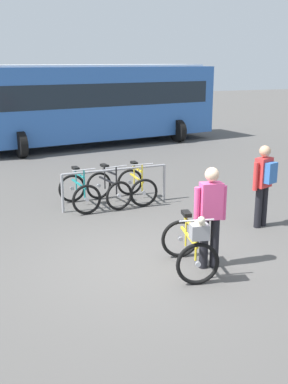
{
  "coord_description": "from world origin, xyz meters",
  "views": [
    {
      "loc": [
        -2.7,
        -6.48,
        3.18
      ],
      "look_at": [
        0.26,
        0.73,
        1.0
      ],
      "focal_mm": 43.59,
      "sensor_mm": 36.0,
      "label": 1
    }
  ],
  "objects_px": {
    "racked_bike_black": "(109,189)",
    "featured_bicycle": "(191,244)",
    "racked_bike_yellow": "(137,186)",
    "pedestrian_with_backpack": "(264,181)",
    "person_with_featured_bike": "(210,213)",
    "bus_distant": "(92,100)",
    "racked_bike_teal": "(79,192)"
  },
  "relations": [
    {
      "from": "racked_bike_black",
      "to": "featured_bicycle",
      "type": "xyz_separation_m",
      "value": [
        0.03,
        -3.96,
        0.12
      ]
    },
    {
      "from": "racked_bike_yellow",
      "to": "pedestrian_with_backpack",
      "type": "relative_size",
      "value": 0.7
    },
    {
      "from": "racked_bike_yellow",
      "to": "pedestrian_with_backpack",
      "type": "height_order",
      "value": "pedestrian_with_backpack"
    },
    {
      "from": "person_with_featured_bike",
      "to": "bus_distant",
      "type": "relative_size",
      "value": 0.16
    },
    {
      "from": "bus_distant",
      "to": "racked_bike_teal",
      "type": "bearing_deg",
      "value": -108.39
    },
    {
      "from": "racked_bike_black",
      "to": "featured_bicycle",
      "type": "height_order",
      "value": "featured_bicycle"
    },
    {
      "from": "featured_bicycle",
      "to": "racked_bike_teal",
      "type": "bearing_deg",
      "value": 100.51
    },
    {
      "from": "racked_bike_black",
      "to": "bus_distant",
      "type": "height_order",
      "value": "bus_distant"
    },
    {
      "from": "pedestrian_with_backpack",
      "to": "bus_distant",
      "type": "xyz_separation_m",
      "value": [
        -0.37,
        10.62,
        0.8
      ]
    },
    {
      "from": "racked_bike_teal",
      "to": "racked_bike_yellow",
      "type": "relative_size",
      "value": 0.99
    },
    {
      "from": "racked_bike_black",
      "to": "bus_distant",
      "type": "relative_size",
      "value": 0.11
    },
    {
      "from": "featured_bicycle",
      "to": "person_with_featured_bike",
      "type": "height_order",
      "value": "person_with_featured_bike"
    },
    {
      "from": "bus_distant",
      "to": "person_with_featured_bike",
      "type": "bearing_deg",
      "value": -97.47
    },
    {
      "from": "pedestrian_with_backpack",
      "to": "racked_bike_black",
      "type": "bearing_deg",
      "value": 131.98
    },
    {
      "from": "racked_bike_black",
      "to": "person_with_featured_bike",
      "type": "relative_size",
      "value": 0.72
    },
    {
      "from": "featured_bicycle",
      "to": "bus_distant",
      "type": "distance_m",
      "value": 12.2
    },
    {
      "from": "racked_bike_black",
      "to": "person_with_featured_bike",
      "type": "height_order",
      "value": "person_with_featured_bike"
    },
    {
      "from": "racked_bike_black",
      "to": "pedestrian_with_backpack",
      "type": "bearing_deg",
      "value": -48.02
    },
    {
      "from": "racked_bike_teal",
      "to": "pedestrian_with_backpack",
      "type": "xyz_separation_m",
      "value": [
        3.04,
        -2.59,
        0.57
      ]
    },
    {
      "from": "racked_bike_black",
      "to": "bus_distant",
      "type": "distance_m",
      "value": 8.37
    },
    {
      "from": "racked_bike_black",
      "to": "pedestrian_with_backpack",
      "type": "distance_m",
      "value": 3.55
    },
    {
      "from": "featured_bicycle",
      "to": "pedestrian_with_backpack",
      "type": "bearing_deg",
      "value": 30.56
    },
    {
      "from": "featured_bicycle",
      "to": "pedestrian_with_backpack",
      "type": "relative_size",
      "value": 0.76
    },
    {
      "from": "person_with_featured_bike",
      "to": "bus_distant",
      "type": "height_order",
      "value": "bus_distant"
    },
    {
      "from": "person_with_featured_bike",
      "to": "bus_distant",
      "type": "xyz_separation_m",
      "value": [
        1.56,
        11.88,
        0.83
      ]
    },
    {
      "from": "bus_distant",
      "to": "racked_bike_yellow",
      "type": "bearing_deg",
      "value": -99.03
    },
    {
      "from": "racked_bike_yellow",
      "to": "person_with_featured_bike",
      "type": "bearing_deg",
      "value": -94.24
    },
    {
      "from": "racked_bike_teal",
      "to": "bus_distant",
      "type": "bearing_deg",
      "value": 71.61
    },
    {
      "from": "racked_bike_black",
      "to": "racked_bike_yellow",
      "type": "xyz_separation_m",
      "value": [
        0.7,
        0.01,
        -0.0
      ]
    },
    {
      "from": "racked_bike_yellow",
      "to": "racked_bike_teal",
      "type": "bearing_deg",
      "value": -178.79
    },
    {
      "from": "racked_bike_black",
      "to": "racked_bike_yellow",
      "type": "bearing_deg",
      "value": 1.21
    },
    {
      "from": "featured_bicycle",
      "to": "bus_distant",
      "type": "bearing_deg",
      "value": 80.81
    }
  ]
}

